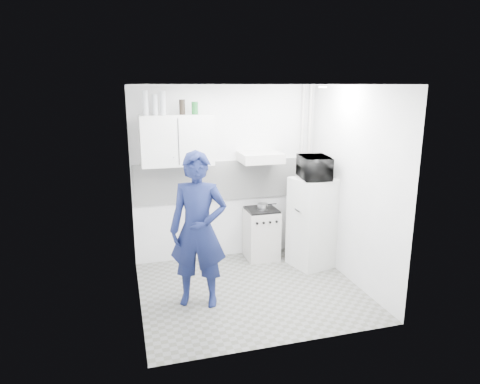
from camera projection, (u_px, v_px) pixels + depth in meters
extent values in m
plane|color=slate|center=(251.00, 290.00, 5.57)|extent=(2.80, 2.80, 0.00)
plane|color=white|center=(252.00, 85.00, 4.94)|extent=(2.80, 2.80, 0.00)
plane|color=silver|center=(226.00, 174.00, 6.42)|extent=(2.80, 0.00, 2.80)
plane|color=silver|center=(134.00, 202.00, 4.88)|extent=(0.00, 2.60, 2.60)
plane|color=silver|center=(353.00, 186.00, 5.62)|extent=(0.00, 2.60, 2.60)
imported|color=#121A42|center=(198.00, 230.00, 5.03)|extent=(0.80, 0.66, 1.87)
cube|color=beige|center=(261.00, 234.00, 6.54)|extent=(0.47, 0.47, 0.76)
cube|color=silver|center=(312.00, 223.00, 6.20)|extent=(0.66, 0.66, 1.31)
cube|color=black|center=(262.00, 210.00, 6.44)|extent=(0.45, 0.45, 0.03)
cylinder|color=silver|center=(262.00, 206.00, 6.40)|extent=(0.16, 0.16, 0.09)
imported|color=black|center=(315.00, 167.00, 6.00)|extent=(0.62, 0.47, 0.32)
cylinder|color=#B2B7BC|center=(145.00, 103.00, 5.69)|extent=(0.08, 0.08, 0.33)
cylinder|color=#B2B7BC|center=(155.00, 105.00, 5.73)|extent=(0.07, 0.07, 0.27)
cylinder|color=#B2B7BC|center=(163.00, 103.00, 5.76)|extent=(0.08, 0.08, 0.31)
cylinder|color=black|center=(182.00, 107.00, 5.84)|extent=(0.08, 0.08, 0.20)
cylinder|color=#144C1E|center=(195.00, 108.00, 5.89)|extent=(0.09, 0.09, 0.17)
cube|color=silver|center=(177.00, 140.00, 5.92)|extent=(1.00, 0.35, 0.70)
cube|color=beige|center=(260.00, 157.00, 6.24)|extent=(0.60, 0.50, 0.14)
cube|color=white|center=(227.00, 180.00, 6.43)|extent=(2.74, 0.03, 0.60)
cylinder|color=beige|center=(308.00, 170.00, 6.69)|extent=(0.05, 0.05, 2.60)
cylinder|color=beige|center=(301.00, 171.00, 6.66)|extent=(0.04, 0.04, 2.60)
cylinder|color=white|center=(323.00, 87.00, 5.40)|extent=(0.10, 0.10, 0.02)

